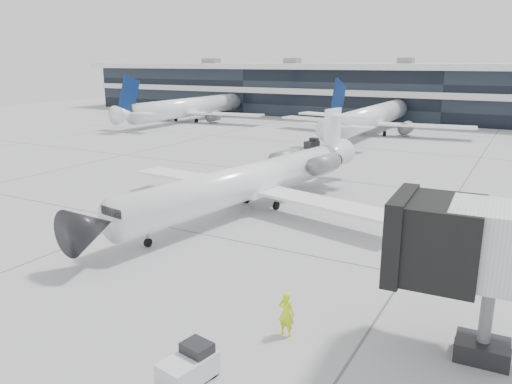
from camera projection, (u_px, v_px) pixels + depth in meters
The scene contains 9 objects.
ground at pixel (251, 244), 32.66m from camera, with size 220.00×220.00×0.00m, color #949497.
terminal at pixel (452, 95), 100.69m from camera, with size 170.00×22.00×10.00m, color black.
bg_jet_left at pixel (192, 121), 100.33m from camera, with size 32.00×40.00×9.60m, color white, non-canonical shape.
bg_jet_center at pixel (373, 133), 82.91m from camera, with size 32.00×40.00×9.60m, color white, non-canonical shape.
regional_jet at pixel (252, 180), 39.65m from camera, with size 24.93×31.09×7.19m.
ramp_worker at pixel (286, 314), 21.52m from camera, with size 0.75×0.49×2.05m, color #D2FF1A.
baggage_tug at pixel (189, 366), 18.50m from camera, with size 1.64×2.35×1.37m.
traffic_cone at pixel (301, 192), 44.48m from camera, with size 0.50×0.50×0.57m.
far_tug at pixel (312, 144), 68.77m from camera, with size 1.71×2.35×1.35m.
Camera 1 is at (15.27, -26.68, 11.55)m, focal length 35.00 mm.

